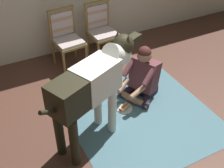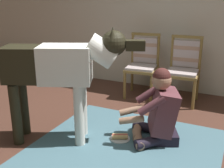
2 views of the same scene
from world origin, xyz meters
TOP-DOWN VIEW (x-y plane):
  - ground_plane at (0.00, 0.00)m, footprint 15.51×15.51m
  - area_rug at (0.10, 0.18)m, footprint 1.91×1.94m
  - dining_chair_left_of_pair at (-0.31, 1.94)m, footprint 0.50×0.51m
  - dining_chair_right_of_pair at (0.33, 1.94)m, footprint 0.48×0.49m
  - person_sitting_on_floor at (0.35, 0.60)m, footprint 0.72×0.62m
  - large_dog at (-0.61, 0.17)m, footprint 1.55×0.79m
  - hot_dog_on_plate at (-0.03, 0.43)m, footprint 0.23×0.23m

SIDE VIEW (x-z plane):
  - ground_plane at x=0.00m, z-range 0.00..0.00m
  - area_rug at x=0.10m, z-range 0.00..0.01m
  - hot_dog_on_plate at x=-0.03m, z-range 0.00..0.06m
  - person_sitting_on_floor at x=0.35m, z-range -0.08..0.76m
  - dining_chair_left_of_pair at x=-0.31m, z-range 0.05..1.03m
  - dining_chair_right_of_pair at x=0.33m, z-range 0.05..1.03m
  - large_dog at x=-0.61m, z-range 0.20..1.45m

